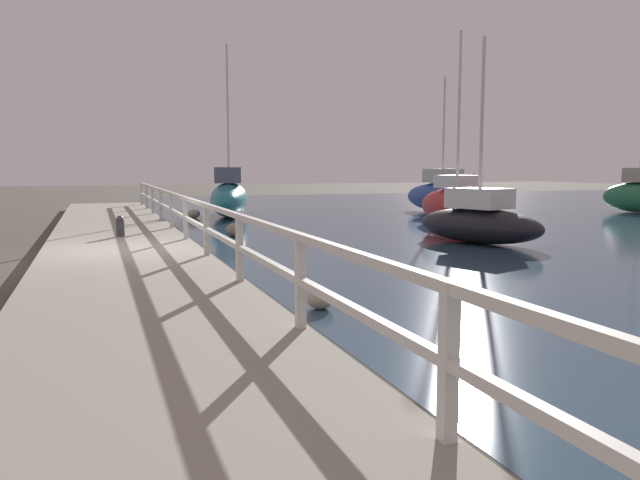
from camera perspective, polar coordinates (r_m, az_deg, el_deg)
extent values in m
plane|color=#4C473D|center=(13.70, -17.55, -2.03)|extent=(120.00, 120.00, 0.00)
cube|color=gray|center=(13.68, -17.57, -1.41)|extent=(3.22, 36.00, 0.29)
cube|color=silver|center=(3.99, 11.67, -10.87)|extent=(0.10, 0.10, 1.01)
cube|color=silver|center=(6.60, -1.81, -3.74)|extent=(0.10, 0.10, 1.01)
cube|color=silver|center=(9.42, -7.37, -0.67)|extent=(0.10, 0.10, 1.01)
cube|color=silver|center=(12.29, -10.35, 0.98)|extent=(0.10, 0.10, 1.01)
cube|color=silver|center=(15.19, -12.19, 2.01)|extent=(0.10, 0.10, 1.01)
cube|color=silver|center=(18.11, -13.45, 2.70)|extent=(0.10, 0.10, 1.01)
cube|color=silver|center=(21.04, -14.35, 3.20)|extent=(0.10, 0.10, 1.01)
cube|color=silver|center=(23.96, -15.04, 3.58)|extent=(0.10, 0.10, 1.01)
cube|color=silver|center=(26.90, -15.58, 3.87)|extent=(0.10, 0.10, 1.01)
cube|color=silver|center=(29.83, -16.01, 4.11)|extent=(0.10, 0.10, 1.01)
cube|color=silver|center=(13.71, -11.41, 3.49)|extent=(0.09, 32.50, 0.08)
cube|color=silver|center=(13.74, -11.37, 1.55)|extent=(0.09, 32.50, 0.08)
ellipsoid|color=slate|center=(18.17, -7.85, 0.90)|extent=(0.51, 0.46, 0.38)
ellipsoid|color=gray|center=(24.97, -11.47, 2.37)|extent=(0.49, 0.44, 0.37)
ellipsoid|color=gray|center=(8.84, 0.03, -5.44)|extent=(0.38, 0.34, 0.28)
cylinder|color=#333338|center=(16.15, -17.79, 1.00)|extent=(0.20, 0.20, 0.40)
sphere|color=#333338|center=(16.13, -17.82, 1.83)|extent=(0.18, 0.18, 0.18)
ellipsoid|color=#236B42|center=(31.09, 27.12, 3.50)|extent=(2.29, 3.38, 1.34)
cube|color=#9E937F|center=(31.06, 27.21, 5.31)|extent=(1.25, 1.45, 0.63)
ellipsoid|color=#2D4C9E|center=(28.21, 11.12, 3.83)|extent=(2.12, 4.63, 1.32)
cube|color=beige|center=(28.18, 11.16, 5.79)|extent=(1.19, 1.93, 0.61)
cylinder|color=silver|center=(28.22, 11.25, 9.82)|extent=(0.09, 0.09, 4.58)
ellipsoid|color=black|center=(16.93, 14.31, 1.28)|extent=(2.70, 4.06, 0.92)
cube|color=silver|center=(16.88, 14.38, 3.72)|extent=(1.51, 1.75, 0.53)
cylinder|color=silver|center=(16.90, 14.58, 10.28)|extent=(0.09, 0.09, 4.39)
ellipsoid|color=red|center=(21.64, 12.38, 2.96)|extent=(1.40, 4.12, 1.30)
cube|color=silver|center=(21.60, 12.44, 5.24)|extent=(0.97, 1.51, 0.43)
cylinder|color=silver|center=(21.68, 12.60, 11.50)|extent=(0.09, 0.09, 5.16)
ellipsoid|color=#1E707A|center=(25.73, -8.31, 3.69)|extent=(2.82, 5.91, 1.37)
cube|color=#4C566B|center=(25.69, -8.34, 5.91)|extent=(1.52, 2.32, 0.62)
cylinder|color=silver|center=(25.78, -8.44, 11.31)|extent=(0.09, 0.09, 5.48)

